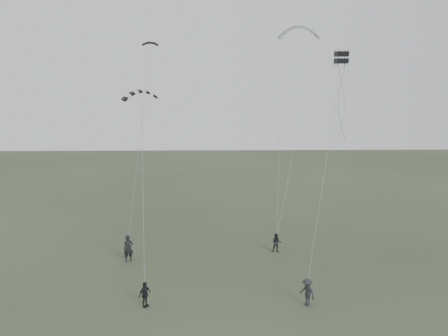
{
  "coord_description": "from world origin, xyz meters",
  "views": [
    {
      "loc": [
        0.16,
        -25.27,
        11.93
      ],
      "look_at": [
        0.95,
        5.41,
        6.81
      ],
      "focal_mm": 35.0,
      "sensor_mm": 36.0,
      "label": 1
    }
  ],
  "objects_px": {
    "flyer_left": "(128,248)",
    "kite_pale_large": "(300,27)",
    "kite_dark_small": "(150,43)",
    "flyer_far": "(307,292)",
    "kite_striped": "(141,91)",
    "flyer_right": "(277,243)",
    "kite_box": "(341,57)",
    "flyer_center": "(145,294)"
  },
  "relations": [
    {
      "from": "kite_box",
      "to": "kite_striped",
      "type": "bearing_deg",
      "value": 163.98
    },
    {
      "from": "flyer_left",
      "to": "kite_box",
      "type": "height_order",
      "value": "kite_box"
    },
    {
      "from": "flyer_right",
      "to": "kite_pale_large",
      "type": "xyz_separation_m",
      "value": [
        2.94,
        8.35,
        17.2
      ]
    },
    {
      "from": "flyer_left",
      "to": "kite_dark_small",
      "type": "relative_size",
      "value": 1.51
    },
    {
      "from": "flyer_center",
      "to": "kite_pale_large",
      "type": "bearing_deg",
      "value": 2.04
    },
    {
      "from": "flyer_far",
      "to": "kite_box",
      "type": "distance_m",
      "value": 14.86
    },
    {
      "from": "flyer_right",
      "to": "flyer_center",
      "type": "xyz_separation_m",
      "value": [
        -8.78,
        -8.59,
        0.0
      ]
    },
    {
      "from": "flyer_left",
      "to": "kite_box",
      "type": "distance_m",
      "value": 19.77
    },
    {
      "from": "flyer_right",
      "to": "kite_pale_large",
      "type": "height_order",
      "value": "kite_pale_large"
    },
    {
      "from": "kite_pale_large",
      "to": "kite_striped",
      "type": "distance_m",
      "value": 16.65
    },
    {
      "from": "flyer_far",
      "to": "kite_pale_large",
      "type": "relative_size",
      "value": 0.43
    },
    {
      "from": "kite_pale_large",
      "to": "flyer_far",
      "type": "bearing_deg",
      "value": -97.69
    },
    {
      "from": "flyer_right",
      "to": "kite_dark_small",
      "type": "relative_size",
      "value": 1.15
    },
    {
      "from": "flyer_left",
      "to": "kite_striped",
      "type": "bearing_deg",
      "value": 23.37
    },
    {
      "from": "flyer_right",
      "to": "kite_box",
      "type": "relative_size",
      "value": 1.96
    },
    {
      "from": "flyer_far",
      "to": "kite_pale_large",
      "type": "height_order",
      "value": "kite_pale_large"
    },
    {
      "from": "flyer_right",
      "to": "kite_box",
      "type": "bearing_deg",
      "value": -34.48
    },
    {
      "from": "flyer_right",
      "to": "kite_box",
      "type": "distance_m",
      "value": 14.41
    },
    {
      "from": "kite_dark_small",
      "to": "kite_pale_large",
      "type": "xyz_separation_m",
      "value": [
        12.74,
        4.51,
        1.88
      ]
    },
    {
      "from": "kite_pale_large",
      "to": "kite_striped",
      "type": "relative_size",
      "value": 1.39
    },
    {
      "from": "kite_dark_small",
      "to": "flyer_far",
      "type": "bearing_deg",
      "value": -57.56
    },
    {
      "from": "flyer_center",
      "to": "kite_pale_large",
      "type": "xyz_separation_m",
      "value": [
        11.72,
        16.95,
        17.19
      ]
    },
    {
      "from": "flyer_left",
      "to": "kite_striped",
      "type": "xyz_separation_m",
      "value": [
        1.12,
        1.04,
        11.24
      ]
    },
    {
      "from": "flyer_center",
      "to": "flyer_far",
      "type": "relative_size",
      "value": 0.92
    },
    {
      "from": "flyer_center",
      "to": "kite_dark_small",
      "type": "xyz_separation_m",
      "value": [
        -1.02,
        12.44,
        15.31
      ]
    },
    {
      "from": "kite_box",
      "to": "flyer_right",
      "type": "bearing_deg",
      "value": 131.91
    },
    {
      "from": "flyer_center",
      "to": "kite_box",
      "type": "relative_size",
      "value": 1.96
    },
    {
      "from": "flyer_left",
      "to": "kite_dark_small",
      "type": "distance_m",
      "value": 16.08
    },
    {
      "from": "kite_pale_large",
      "to": "kite_box",
      "type": "height_order",
      "value": "kite_pale_large"
    },
    {
      "from": "flyer_left",
      "to": "kite_pale_large",
      "type": "height_order",
      "value": "kite_pale_large"
    },
    {
      "from": "flyer_left",
      "to": "flyer_far",
      "type": "bearing_deg",
      "value": -51.01
    },
    {
      "from": "flyer_left",
      "to": "kite_box",
      "type": "bearing_deg",
      "value": -26.08
    },
    {
      "from": "flyer_left",
      "to": "flyer_center",
      "type": "distance_m",
      "value": 7.35
    },
    {
      "from": "flyer_left",
      "to": "kite_pale_large",
      "type": "distance_m",
      "value": 24.12
    },
    {
      "from": "flyer_left",
      "to": "flyer_far",
      "type": "height_order",
      "value": "flyer_left"
    },
    {
      "from": "kite_dark_small",
      "to": "kite_box",
      "type": "bearing_deg",
      "value": -35.27
    },
    {
      "from": "kite_dark_small",
      "to": "flyer_right",
      "type": "bearing_deg",
      "value": -28.41
    },
    {
      "from": "kite_striped",
      "to": "kite_box",
      "type": "relative_size",
      "value": 3.54
    },
    {
      "from": "flyer_far",
      "to": "kite_dark_small",
      "type": "height_order",
      "value": "kite_dark_small"
    },
    {
      "from": "flyer_center",
      "to": "kite_pale_large",
      "type": "distance_m",
      "value": 26.84
    },
    {
      "from": "kite_dark_small",
      "to": "kite_box",
      "type": "height_order",
      "value": "kite_dark_small"
    },
    {
      "from": "flyer_center",
      "to": "kite_box",
      "type": "xyz_separation_m",
      "value": [
        12.23,
        5.31,
        13.6
      ]
    }
  ]
}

